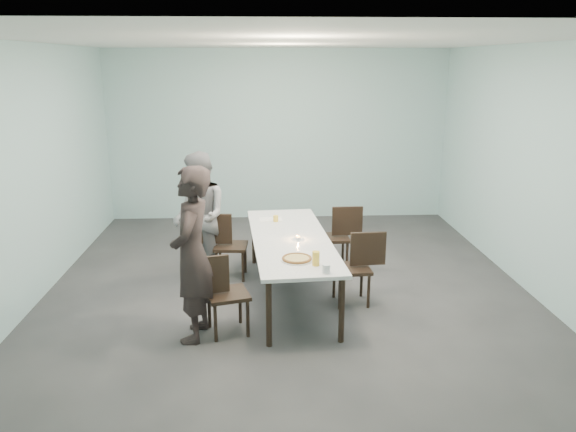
{
  "coord_description": "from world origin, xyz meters",
  "views": [
    {
      "loc": [
        -0.32,
        -6.5,
        2.79
      ],
      "look_at": [
        0.0,
        -0.06,
        1.0
      ],
      "focal_mm": 35.0,
      "sensor_mm": 36.0,
      "label": 1
    }
  ],
  "objects_px": {
    "water_tumbler": "(326,269)",
    "amber_tumbler": "(276,218)",
    "chair_far_left": "(225,241)",
    "diner_far": "(200,216)",
    "tealight": "(298,238)",
    "chair_near_left": "(220,289)",
    "pizza": "(297,259)",
    "chair_near_right": "(358,263)",
    "table": "(291,242)",
    "diner_near": "(192,255)",
    "beer_glass": "(316,258)",
    "side_plate": "(305,254)",
    "chair_far_right": "(339,233)"
  },
  "relations": [
    {
      "from": "water_tumbler",
      "to": "amber_tumbler",
      "type": "relative_size",
      "value": 1.12
    },
    {
      "from": "chair_far_left",
      "to": "diner_far",
      "type": "bearing_deg",
      "value": -178.87
    },
    {
      "from": "tealight",
      "to": "chair_near_left",
      "type": "bearing_deg",
      "value": -135.69
    },
    {
      "from": "diner_far",
      "to": "chair_far_left",
      "type": "bearing_deg",
      "value": 64.19
    },
    {
      "from": "pizza",
      "to": "chair_near_right",
      "type": "bearing_deg",
      "value": 36.66
    },
    {
      "from": "table",
      "to": "diner_near",
      "type": "bearing_deg",
      "value": -136.31
    },
    {
      "from": "table",
      "to": "pizza",
      "type": "xyz_separation_m",
      "value": [
        0.02,
        -0.79,
        0.08
      ]
    },
    {
      "from": "chair_far_left",
      "to": "tealight",
      "type": "relative_size",
      "value": 15.54
    },
    {
      "from": "pizza",
      "to": "chair_near_left",
      "type": "bearing_deg",
      "value": -169.97
    },
    {
      "from": "chair_near_left",
      "to": "beer_glass",
      "type": "height_order",
      "value": "beer_glass"
    },
    {
      "from": "side_plate",
      "to": "amber_tumbler",
      "type": "height_order",
      "value": "amber_tumbler"
    },
    {
      "from": "tealight",
      "to": "amber_tumbler",
      "type": "xyz_separation_m",
      "value": [
        -0.24,
        0.8,
        0.02
      ]
    },
    {
      "from": "table",
      "to": "chair_near_right",
      "type": "height_order",
      "value": "chair_near_right"
    },
    {
      "from": "pizza",
      "to": "tealight",
      "type": "xyz_separation_m",
      "value": [
        0.06,
        0.71,
        0.0
      ]
    },
    {
      "from": "chair_near_left",
      "to": "pizza",
      "type": "height_order",
      "value": "chair_near_left"
    },
    {
      "from": "diner_near",
      "to": "side_plate",
      "type": "xyz_separation_m",
      "value": [
        1.17,
        0.4,
        -0.15
      ]
    },
    {
      "from": "chair_far_left",
      "to": "amber_tumbler",
      "type": "bearing_deg",
      "value": 7.22
    },
    {
      "from": "chair_near_right",
      "to": "chair_far_right",
      "type": "relative_size",
      "value": 1.0
    },
    {
      "from": "diner_near",
      "to": "tealight",
      "type": "bearing_deg",
      "value": 135.75
    },
    {
      "from": "pizza",
      "to": "beer_glass",
      "type": "bearing_deg",
      "value": -40.36
    },
    {
      "from": "tealight",
      "to": "side_plate",
      "type": "bearing_deg",
      "value": -85.29
    },
    {
      "from": "chair_near_left",
      "to": "side_plate",
      "type": "distance_m",
      "value": 1.01
    },
    {
      "from": "pizza",
      "to": "tealight",
      "type": "bearing_deg",
      "value": 85.08
    },
    {
      "from": "chair_far_right",
      "to": "side_plate",
      "type": "height_order",
      "value": "chair_far_right"
    },
    {
      "from": "table",
      "to": "water_tumbler",
      "type": "xyz_separation_m",
      "value": [
        0.29,
        -1.17,
        0.1
      ]
    },
    {
      "from": "table",
      "to": "tealight",
      "type": "xyz_separation_m",
      "value": [
        0.08,
        -0.09,
        0.08
      ]
    },
    {
      "from": "table",
      "to": "chair_near_right",
      "type": "xyz_separation_m",
      "value": [
        0.79,
        -0.23,
        -0.19
      ]
    },
    {
      "from": "amber_tumbler",
      "to": "chair_near_right",
      "type": "bearing_deg",
      "value": -44.8
    },
    {
      "from": "chair_near_left",
      "to": "water_tumbler",
      "type": "height_order",
      "value": "chair_near_left"
    },
    {
      "from": "chair_far_left",
      "to": "tealight",
      "type": "distance_m",
      "value": 1.22
    },
    {
      "from": "table",
      "to": "chair_near_right",
      "type": "bearing_deg",
      "value": -16.07
    },
    {
      "from": "side_plate",
      "to": "water_tumbler",
      "type": "xyz_separation_m",
      "value": [
        0.17,
        -0.57,
        0.04
      ]
    },
    {
      "from": "chair_near_right",
      "to": "chair_far_left",
      "type": "bearing_deg",
      "value": -32.87
    },
    {
      "from": "diner_near",
      "to": "tealight",
      "type": "distance_m",
      "value": 1.46
    },
    {
      "from": "chair_far_left",
      "to": "amber_tumbler",
      "type": "height_order",
      "value": "chair_far_left"
    },
    {
      "from": "chair_far_left",
      "to": "side_plate",
      "type": "bearing_deg",
      "value": -49.07
    },
    {
      "from": "table",
      "to": "tealight",
      "type": "distance_m",
      "value": 0.14
    },
    {
      "from": "diner_near",
      "to": "diner_far",
      "type": "distance_m",
      "value": 1.69
    },
    {
      "from": "chair_far_right",
      "to": "tealight",
      "type": "relative_size",
      "value": 15.54
    },
    {
      "from": "chair_far_right",
      "to": "diner_far",
      "type": "bearing_deg",
      "value": 6.99
    },
    {
      "from": "side_plate",
      "to": "beer_glass",
      "type": "bearing_deg",
      "value": -76.79
    },
    {
      "from": "table",
      "to": "amber_tumbler",
      "type": "bearing_deg",
      "value": 102.5
    },
    {
      "from": "table",
      "to": "diner_far",
      "type": "distance_m",
      "value": 1.34
    },
    {
      "from": "table",
      "to": "beer_glass",
      "type": "height_order",
      "value": "beer_glass"
    },
    {
      "from": "chair_near_left",
      "to": "tealight",
      "type": "bearing_deg",
      "value": 28.84
    },
    {
      "from": "chair_near_right",
      "to": "side_plate",
      "type": "bearing_deg",
      "value": 25.44
    },
    {
      "from": "chair_near_left",
      "to": "beer_glass",
      "type": "xyz_separation_m",
      "value": [
        1.0,
        -0.02,
        0.32
      ]
    },
    {
      "from": "beer_glass",
      "to": "tealight",
      "type": "relative_size",
      "value": 2.68
    },
    {
      "from": "chair_far_right",
      "to": "diner_far",
      "type": "relative_size",
      "value": 0.52
    },
    {
      "from": "table",
      "to": "pizza",
      "type": "bearing_deg",
      "value": -88.4
    }
  ]
}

